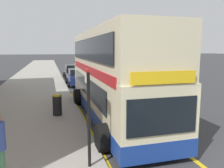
# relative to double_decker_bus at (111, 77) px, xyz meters

# --- Properties ---
(ground_plane) EXTENTS (260.00, 260.00, 0.00)m
(ground_plane) POSITION_rel_double_decker_bus_xyz_m (2.46, 25.06, -2.06)
(ground_plane) COLOR #333335
(pavement_near) EXTENTS (6.00, 76.00, 0.14)m
(pavement_near) POSITION_rel_double_decker_bus_xyz_m (-4.54, 25.06, -1.99)
(pavement_near) COLOR gray
(pavement_near) RESTS_ON ground
(double_decker_bus) EXTENTS (3.24, 11.03, 4.40)m
(double_decker_bus) POSITION_rel_double_decker_bus_xyz_m (0.00, 0.00, 0.00)
(double_decker_bus) COLOR beige
(double_decker_bus) RESTS_ON ground
(bus_bay_markings) EXTENTS (2.90, 13.51, 0.01)m
(bus_bay_markings) POSITION_rel_double_decker_bus_xyz_m (-0.10, 0.16, -2.06)
(bus_bay_markings) COLOR gold
(bus_bay_markings) RESTS_ON ground
(bus_stop_sign) EXTENTS (0.09, 0.51, 2.81)m
(bus_stop_sign) POSITION_rel_double_decker_bus_xyz_m (-2.05, -4.97, -0.29)
(bus_stop_sign) COLOR black
(bus_stop_sign) RESTS_ON pavement_near
(parked_car_black_behind) EXTENTS (2.09, 4.20, 1.62)m
(parked_car_black_behind) POSITION_rel_double_decker_bus_xyz_m (-0.33, 16.79, -1.27)
(parked_car_black_behind) COLOR black
(parked_car_black_behind) RESTS_ON ground
(parked_car_navy_kerbside) EXTENTS (2.09, 4.20, 1.62)m
(parked_car_navy_kerbside) POSITION_rel_double_decker_bus_xyz_m (-0.45, 10.87, -1.27)
(parked_car_navy_kerbside) COLOR navy
(parked_car_navy_kerbside) RESTS_ON ground
(litter_bin) EXTENTS (0.48, 0.48, 1.08)m
(litter_bin) POSITION_rel_double_decker_bus_xyz_m (-2.74, 0.49, -1.38)
(litter_bin) COLOR black
(litter_bin) RESTS_ON pavement_near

